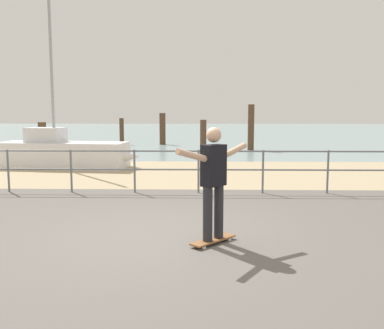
{
  "coord_description": "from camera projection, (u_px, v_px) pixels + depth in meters",
  "views": [
    {
      "loc": [
        0.59,
        -6.51,
        1.96
      ],
      "look_at": [
        0.37,
        2.0,
        0.9
      ],
      "focal_mm": 40.1,
      "sensor_mm": 36.0,
      "label": 1
    }
  ],
  "objects": [
    {
      "name": "beach_strip",
      "position": [
        184.0,
        173.0,
        13.66
      ],
      "size": [
        24.0,
        6.0,
        0.04
      ],
      "primitive_type": "cube",
      "color": "tan",
      "rests_on": "ground"
    },
    {
      "name": "skateboard",
      "position": [
        213.0,
        240.0,
        6.33
      ],
      "size": [
        0.7,
        0.72,
        0.08
      ],
      "color": "brown",
      "rests_on": "ground"
    },
    {
      "name": "groyne_post_4",
      "position": [
        251.0,
        128.0,
        21.39
      ],
      "size": [
        0.32,
        0.32,
        2.3
      ],
      "primitive_type": "cylinder",
      "color": "#513826",
      "rests_on": "ground"
    },
    {
      "name": "groyne_post_2",
      "position": [
        163.0,
        129.0,
        25.06
      ],
      "size": [
        0.36,
        0.36,
        1.85
      ],
      "primitive_type": "cylinder",
      "color": "#513826",
      "rests_on": "ground"
    },
    {
      "name": "groyne_post_3",
      "position": [
        203.0,
        135.0,
        21.42
      ],
      "size": [
        0.32,
        0.32,
        1.54
      ],
      "primitive_type": "cylinder",
      "color": "#513826",
      "rests_on": "ground"
    },
    {
      "name": "sea_surface",
      "position": [
        197.0,
        132.0,
        41.44
      ],
      "size": [
        72.0,
        50.0,
        0.04
      ],
      "primitive_type": "cube",
      "color": "#849EA3",
      "rests_on": "ground"
    },
    {
      "name": "skateboarder",
      "position": [
        213.0,
        177.0,
        6.21
      ],
      "size": [
        1.06,
        1.11,
        1.65
      ],
      "color": "#26262B",
      "rests_on": "skateboard"
    },
    {
      "name": "sailboat",
      "position": [
        67.0,
        153.0,
        14.77
      ],
      "size": [
        5.04,
        1.88,
        5.9
      ],
      "color": "silver",
      "rests_on": "ground"
    },
    {
      "name": "railing_fence",
      "position": [
        134.0,
        165.0,
        10.23
      ],
      "size": [
        12.3,
        0.05,
        1.05
      ],
      "color": "slate",
      "rests_on": "ground"
    },
    {
      "name": "groyne_post_0",
      "position": [
        42.0,
        139.0,
        19.04
      ],
      "size": [
        0.35,
        0.35,
        1.48
      ],
      "primitive_type": "cylinder",
      "color": "#513826",
      "rests_on": "ground"
    },
    {
      "name": "groyne_post_1",
      "position": [
        122.0,
        132.0,
        25.03
      ],
      "size": [
        0.26,
        0.26,
        1.56
      ],
      "primitive_type": "cylinder",
      "color": "#513826",
      "rests_on": "ground"
    },
    {
      "name": "ground_plane",
      "position": [
        158.0,
        259.0,
        5.73
      ],
      "size": [
        24.0,
        10.0,
        0.04
      ],
      "primitive_type": "cube",
      "color": "#605B56",
      "rests_on": "ground"
    }
  ]
}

